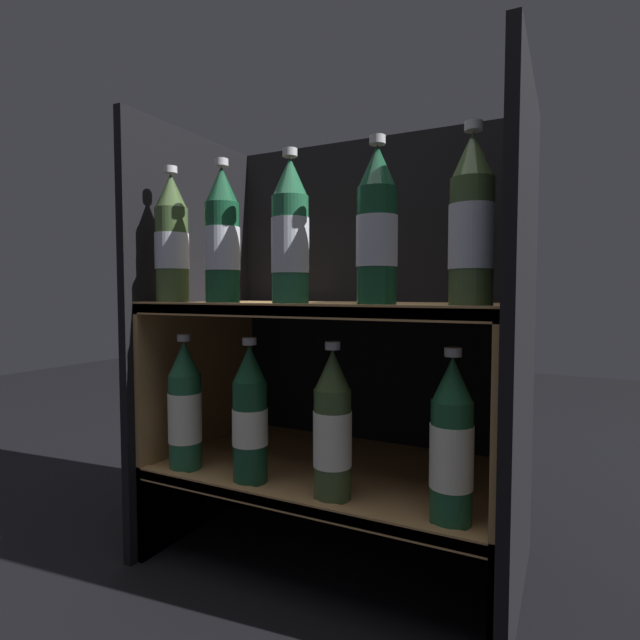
% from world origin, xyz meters
% --- Properties ---
extents(ground_plane, '(6.00, 6.00, 0.00)m').
position_xyz_m(ground_plane, '(0.00, 0.00, 0.00)').
color(ground_plane, black).
extents(fridge_back_wall, '(0.75, 0.02, 0.94)m').
position_xyz_m(fridge_back_wall, '(0.00, 0.42, 0.47)').
color(fridge_back_wall, black).
rests_on(fridge_back_wall, ground_plane).
extents(fridge_side_left, '(0.02, 0.45, 0.94)m').
position_xyz_m(fridge_side_left, '(-0.37, 0.20, 0.47)').
color(fridge_side_left, black).
rests_on(fridge_side_left, ground_plane).
extents(fridge_side_right, '(0.02, 0.45, 0.94)m').
position_xyz_m(fridge_side_right, '(0.37, 0.20, 0.47)').
color(fridge_side_right, black).
rests_on(fridge_side_right, ground_plane).
extents(shelf_lower, '(0.71, 0.41, 0.20)m').
position_xyz_m(shelf_lower, '(0.00, 0.19, 0.17)').
color(shelf_lower, '#9E7547').
rests_on(shelf_lower, ground_plane).
extents(shelf_upper, '(0.71, 0.41, 0.55)m').
position_xyz_m(shelf_upper, '(0.00, 0.20, 0.40)').
color(shelf_upper, '#9E7547').
rests_on(shelf_upper, ground_plane).
extents(bottle_upper_front_0, '(0.07, 0.07, 0.28)m').
position_xyz_m(bottle_upper_front_0, '(-0.30, 0.05, 0.67)').
color(bottle_upper_front_0, '#384C28').
rests_on(bottle_upper_front_0, shelf_upper).
extents(bottle_upper_front_1, '(0.07, 0.07, 0.28)m').
position_xyz_m(bottle_upper_front_1, '(-0.17, 0.05, 0.67)').
color(bottle_upper_front_1, '#144228').
rests_on(bottle_upper_front_1, shelf_upper).
extents(bottle_upper_front_2, '(0.07, 0.07, 0.28)m').
position_xyz_m(bottle_upper_front_2, '(-0.01, 0.05, 0.67)').
color(bottle_upper_front_2, '#1E5638').
rests_on(bottle_upper_front_2, shelf_upper).
extents(bottle_upper_front_3, '(0.07, 0.07, 0.28)m').
position_xyz_m(bottle_upper_front_3, '(0.15, 0.05, 0.67)').
color(bottle_upper_front_3, '#144228').
rests_on(bottle_upper_front_3, shelf_upper).
extents(bottle_upper_front_4, '(0.07, 0.07, 0.28)m').
position_xyz_m(bottle_upper_front_4, '(0.30, 0.05, 0.67)').
color(bottle_upper_front_4, '#384C28').
rests_on(bottle_upper_front_4, shelf_upper).
extents(bottle_lower_front_0, '(0.07, 0.07, 0.28)m').
position_xyz_m(bottle_lower_front_0, '(-0.27, 0.05, 0.32)').
color(bottle_lower_front_0, '#1E5638').
rests_on(bottle_lower_front_0, shelf_lower).
extents(bottle_lower_front_1, '(0.07, 0.07, 0.28)m').
position_xyz_m(bottle_lower_front_1, '(-0.11, 0.05, 0.33)').
color(bottle_lower_front_1, '#144228').
rests_on(bottle_lower_front_1, shelf_lower).
extents(bottle_lower_front_2, '(0.07, 0.07, 0.28)m').
position_xyz_m(bottle_lower_front_2, '(0.07, 0.05, 0.32)').
color(bottle_lower_front_2, '#384C28').
rests_on(bottle_lower_front_2, shelf_lower).
extents(bottle_lower_front_3, '(0.07, 0.07, 0.28)m').
position_xyz_m(bottle_lower_front_3, '(0.28, 0.05, 0.32)').
color(bottle_lower_front_3, '#194C2D').
rests_on(bottle_lower_front_3, shelf_lower).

